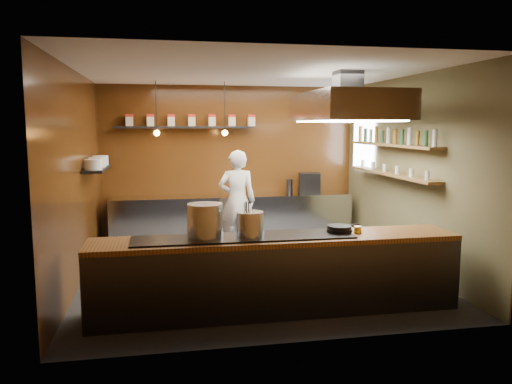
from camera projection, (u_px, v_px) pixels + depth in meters
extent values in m
plane|color=black|center=(253.00, 273.00, 7.60)|extent=(5.00, 5.00, 0.00)
plane|color=#341909|center=(230.00, 163.00, 9.84)|extent=(5.00, 0.00, 5.00)
plane|color=#341909|center=(77.00, 178.00, 6.94)|extent=(0.00, 5.00, 5.00)
plane|color=brown|center=(409.00, 172.00, 7.86)|extent=(0.00, 5.00, 5.00)
plane|color=silver|center=(253.00, 72.00, 7.21)|extent=(5.00, 5.00, 0.00)
plane|color=white|center=(364.00, 143.00, 9.46)|extent=(0.00, 1.00, 1.00)
cube|color=silver|center=(233.00, 218.00, 9.66)|extent=(4.60, 0.65, 0.90)
cube|color=#38383D|center=(277.00, 277.00, 5.99)|extent=(4.40, 0.70, 0.86)
cube|color=brown|center=(277.00, 239.00, 5.93)|extent=(4.40, 0.72, 0.06)
cube|color=black|center=(244.00, 237.00, 5.85)|extent=(2.60, 0.55, 0.02)
cube|color=black|center=(184.00, 127.00, 9.44)|extent=(2.60, 0.26, 0.04)
cube|color=black|center=(97.00, 169.00, 7.94)|extent=(0.30, 1.40, 0.04)
cube|color=brown|center=(392.00, 145.00, 8.07)|extent=(0.26, 2.80, 0.04)
cube|color=brown|center=(390.00, 174.00, 8.13)|extent=(0.26, 2.80, 0.04)
cube|color=#38383D|center=(348.00, 82.00, 7.07)|extent=(0.35, 0.35, 0.30)
cube|color=silver|center=(347.00, 107.00, 7.12)|extent=(1.20, 2.00, 0.40)
cube|color=white|center=(347.00, 121.00, 7.15)|extent=(1.00, 1.80, 0.02)
cylinder|color=black|center=(156.00, 107.00, 8.66)|extent=(0.01, 0.01, 0.90)
sphere|color=orange|center=(157.00, 133.00, 8.72)|extent=(0.10, 0.10, 0.10)
cylinder|color=black|center=(225.00, 108.00, 8.88)|extent=(0.01, 0.01, 0.90)
sphere|color=orange|center=(225.00, 133.00, 8.94)|extent=(0.10, 0.10, 0.10)
cube|color=beige|center=(129.00, 122.00, 9.25)|extent=(0.13, 0.13, 0.17)
cube|color=red|center=(129.00, 116.00, 9.23)|extent=(0.13, 0.13, 0.05)
cube|color=beige|center=(150.00, 122.00, 9.32)|extent=(0.13, 0.13, 0.17)
cube|color=red|center=(150.00, 116.00, 9.30)|extent=(0.13, 0.13, 0.05)
cube|color=beige|center=(171.00, 122.00, 9.39)|extent=(0.13, 0.13, 0.17)
cube|color=red|center=(171.00, 116.00, 9.37)|extent=(0.13, 0.13, 0.05)
cube|color=beige|center=(192.00, 122.00, 9.46)|extent=(0.13, 0.13, 0.17)
cube|color=red|center=(192.00, 116.00, 9.44)|extent=(0.14, 0.13, 0.05)
cube|color=beige|center=(212.00, 122.00, 9.53)|extent=(0.13, 0.13, 0.17)
cube|color=red|center=(212.00, 116.00, 9.51)|extent=(0.14, 0.13, 0.05)
cube|color=beige|center=(232.00, 122.00, 9.60)|extent=(0.13, 0.13, 0.17)
cube|color=red|center=(232.00, 116.00, 9.58)|extent=(0.14, 0.13, 0.05)
cube|color=beige|center=(251.00, 122.00, 9.67)|extent=(0.13, 0.13, 0.17)
cube|color=red|center=(251.00, 116.00, 9.65)|extent=(0.14, 0.13, 0.05)
cylinder|color=silver|center=(93.00, 164.00, 7.49)|extent=(0.26, 0.26, 0.16)
cylinder|color=silver|center=(97.00, 162.00, 7.93)|extent=(0.26, 0.26, 0.16)
cylinder|color=silver|center=(100.00, 160.00, 8.37)|extent=(0.26, 0.26, 0.16)
cylinder|color=silver|center=(435.00, 138.00, 6.79)|extent=(0.06, 0.06, 0.24)
cylinder|color=#2D5933|center=(426.00, 138.00, 7.02)|extent=(0.06, 0.06, 0.24)
cylinder|color=#8C601E|center=(417.00, 137.00, 7.25)|extent=(0.06, 0.06, 0.24)
cylinder|color=silver|center=(410.00, 137.00, 7.48)|extent=(0.06, 0.06, 0.24)
cylinder|color=#2D5933|center=(402.00, 137.00, 7.71)|extent=(0.06, 0.06, 0.24)
cylinder|color=#8C601E|center=(395.00, 136.00, 7.94)|extent=(0.06, 0.06, 0.24)
cylinder|color=silver|center=(389.00, 136.00, 8.17)|extent=(0.06, 0.06, 0.24)
cylinder|color=#2D5933|center=(382.00, 136.00, 8.40)|extent=(0.06, 0.06, 0.24)
cylinder|color=#8C601E|center=(376.00, 136.00, 8.63)|extent=(0.06, 0.06, 0.24)
cylinder|color=silver|center=(371.00, 135.00, 8.86)|extent=(0.06, 0.06, 0.24)
cylinder|color=#2D5933|center=(366.00, 135.00, 9.09)|extent=(0.06, 0.06, 0.24)
cylinder|color=#8C601E|center=(360.00, 135.00, 9.32)|extent=(0.06, 0.06, 0.24)
cylinder|color=silver|center=(427.00, 175.00, 7.00)|extent=(0.07, 0.07, 0.13)
cylinder|color=silver|center=(411.00, 172.00, 7.45)|extent=(0.07, 0.07, 0.13)
cylinder|color=silver|center=(397.00, 170.00, 7.90)|extent=(0.07, 0.07, 0.13)
cylinder|color=silver|center=(384.00, 167.00, 8.35)|extent=(0.07, 0.07, 0.13)
cylinder|color=silver|center=(373.00, 165.00, 8.79)|extent=(0.07, 0.07, 0.13)
cylinder|color=silver|center=(363.00, 163.00, 9.24)|extent=(0.07, 0.07, 0.13)
cylinder|color=#BABCC1|center=(205.00, 221.00, 5.75)|extent=(0.46, 0.46, 0.40)
cylinder|color=silver|center=(250.00, 224.00, 5.80)|extent=(0.34, 0.34, 0.30)
cylinder|color=silver|center=(247.00, 228.00, 5.86)|extent=(0.19, 0.19, 0.19)
cylinder|color=black|center=(339.00, 230.00, 6.09)|extent=(0.31, 0.31, 0.04)
cylinder|color=black|center=(339.00, 227.00, 6.09)|extent=(0.29, 0.29, 0.04)
cylinder|color=black|center=(354.00, 225.00, 6.22)|extent=(0.18, 0.09, 0.02)
cylinder|color=yellow|center=(358.00, 230.00, 6.12)|extent=(0.12, 0.12, 0.08)
cube|color=black|center=(309.00, 183.00, 9.86)|extent=(0.48, 0.46, 0.40)
imported|color=white|center=(237.00, 201.00, 8.90)|extent=(0.71, 0.51, 1.80)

